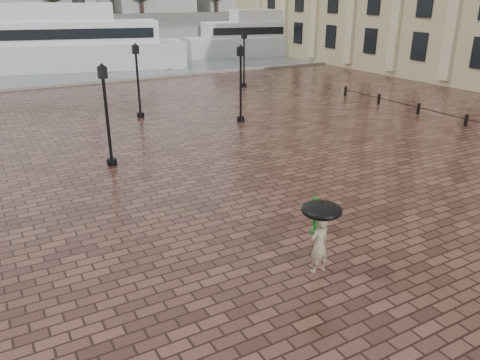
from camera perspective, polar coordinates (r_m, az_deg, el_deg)
The scene contains 11 objects.
ground at distance 16.55m, azimuth 15.22°, elevation -4.95°, with size 300.00×300.00×0.00m, color #331C17.
harbour_water at distance 103.10m, azimuth -24.42°, elevation 15.77°, with size 240.00×240.00×0.00m, color #41494F.
quay_edge at distance 44.23m, azimuth -15.31°, elevation 11.50°, with size 80.00×0.60×0.30m, color slate.
far_shore at distance 170.74m, azimuth -27.20°, elevation 17.28°, with size 300.00×60.00×2.00m, color #4C4C47.
bollard_row at distance 30.71m, azimuth 25.87°, elevation 6.66°, with size 0.22×21.22×0.73m.
street_lamps at distance 29.76m, azimuth -11.36°, elevation 11.79°, with size 21.44×14.44×4.40m.
adult_pedestrian at distance 13.08m, azimuth 9.63°, elevation -7.80°, with size 0.61×0.40×1.67m, color gray.
child_pedestrian at distance 15.27m, azimuth 9.01°, elevation -4.18°, with size 0.60×0.47×1.23m, color green.
ferry_near at distance 53.40m, azimuth -22.13°, elevation 15.23°, with size 27.80×12.79×8.87m.
ferry_far at distance 63.25m, azimuth 4.34°, elevation 17.09°, with size 23.83×10.60×7.60m.
umbrella at distance 12.60m, azimuth 9.93°, elevation -3.64°, with size 1.10×1.10×1.13m.
Camera 1 is at (-10.80, -10.28, 7.18)m, focal length 35.00 mm.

